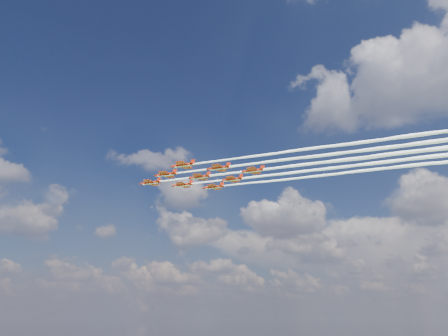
{
  "coord_description": "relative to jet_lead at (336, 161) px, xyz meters",
  "views": [
    {
      "loc": [
        106.76,
        -112.56,
        35.35
      ],
      "look_at": [
        10.87,
        8.3,
        88.85
      ],
      "focal_mm": 35.0,
      "sensor_mm": 36.0,
      "label": 1
    }
  ],
  "objects": [
    {
      "name": "jet_row3_centre",
      "position": [
        20.04,
        6.49,
        0.0
      ],
      "size": [
        142.95,
        49.49,
        2.43
      ],
      "rotation": [
        0.0,
        0.0,
        0.31
      ],
      "color": "#AD1E09"
    },
    {
      "name": "jet_lead",
      "position": [
        0.0,
        0.0,
        0.0
      ],
      "size": [
        142.95,
        49.49,
        2.43
      ],
      "rotation": [
        0.0,
        0.0,
        0.31
      ],
      "color": "#AD1E09"
    },
    {
      "name": "jet_row2_starb",
      "position": [
        7.82,
        10.05,
        0.0
      ],
      "size": [
        142.95,
        49.49,
        2.43
      ],
      "rotation": [
        0.0,
        0.0,
        0.31
      ],
      "color": "#AD1E09"
    },
    {
      "name": "jet_row4_port",
      "position": [
        32.26,
        2.92,
        0.0
      ],
      "size": [
        142.95,
        49.49,
        2.43
      ],
      "rotation": [
        0.0,
        0.0,
        0.31
      ],
      "color": "#AD1E09"
    },
    {
      "name": "jet_row4_starb",
      "position": [
        27.86,
        16.53,
        0.0
      ],
      "size": [
        142.95,
        49.49,
        2.43
      ],
      "rotation": [
        0.0,
        0.0,
        0.31
      ],
      "color": "#AD1E09"
    },
    {
      "name": "jet_row3_starb",
      "position": [
        15.63,
        20.1,
        0.0
      ],
      "size": [
        142.95,
        49.49,
        2.43
      ],
      "rotation": [
        0.0,
        0.0,
        0.31
      ],
      "color": "#AD1E09"
    },
    {
      "name": "jet_row3_port",
      "position": [
        24.44,
        -7.12,
        0.0
      ],
      "size": [
        142.95,
        49.49,
        2.43
      ],
      "rotation": [
        0.0,
        0.0,
        0.31
      ],
      "color": "#AD1E09"
    },
    {
      "name": "jet_row2_port",
      "position": [
        12.22,
        -3.56,
        0.0
      ],
      "size": [
        142.95,
        49.49,
        2.43
      ],
      "rotation": [
        0.0,
        0.0,
        0.31
      ],
      "color": "#AD1E09"
    }
  ]
}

